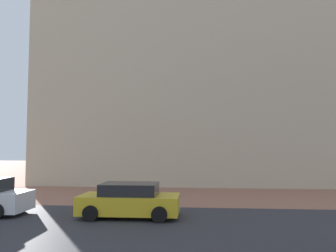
% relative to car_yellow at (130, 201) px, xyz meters
% --- Properties ---
extents(ground_plane, '(120.00, 120.00, 0.00)m').
position_rel_car_yellow_xyz_m(ground_plane, '(1.91, -0.91, -0.70)').
color(ground_plane, '#93604C').
extents(street_asphalt_strip, '(120.00, 8.93, 0.00)m').
position_rel_car_yellow_xyz_m(street_asphalt_strip, '(1.91, -1.96, -0.69)').
color(street_asphalt_strip, '#2D2D33').
rests_on(street_asphalt_strip, ground_plane).
extents(landmark_building, '(27.43, 15.53, 35.61)m').
position_rel_car_yellow_xyz_m(landmark_building, '(3.31, 17.99, 9.44)').
color(landmark_building, beige).
rests_on(landmark_building, ground_plane).
extents(car_yellow, '(4.25, 2.10, 1.44)m').
position_rel_car_yellow_xyz_m(car_yellow, '(0.00, 0.00, 0.00)').
color(car_yellow, gold).
rests_on(car_yellow, ground_plane).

